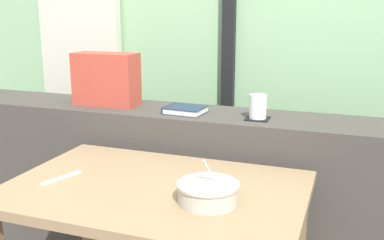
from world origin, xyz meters
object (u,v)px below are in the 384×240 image
at_px(breakfast_table, 156,218).
at_px(soup_bowl, 208,193).
at_px(coaster_square, 257,119).
at_px(juice_glass, 258,108).
at_px(fork_utensil, 61,178).
at_px(throw_pillow, 106,79).
at_px(closed_book, 185,110).

distance_m(breakfast_table, soup_bowl, 0.28).
relative_size(breakfast_table, coaster_square, 10.55).
bearing_deg(juice_glass, fork_utensil, -135.65).
distance_m(breakfast_table, coaster_square, 0.65).
bearing_deg(coaster_square, throw_pillow, 176.65).
height_order(juice_glass, throw_pillow, throw_pillow).
bearing_deg(coaster_square, breakfast_table, -114.70).
distance_m(soup_bowl, fork_utensil, 0.58).
xyz_separation_m(breakfast_table, juice_glass, (0.25, 0.54, 0.31)).
height_order(coaster_square, closed_book, closed_book).
xyz_separation_m(throw_pillow, soup_bowl, (0.75, -0.66, -0.24)).
xyz_separation_m(breakfast_table, closed_book, (-0.09, 0.55, 0.28)).
bearing_deg(throw_pillow, juice_glass, -3.35).
bearing_deg(soup_bowl, throw_pillow, 138.79).
bearing_deg(closed_book, juice_glass, -1.02).
distance_m(coaster_square, soup_bowl, 0.62).
relative_size(throw_pillow, fork_utensil, 1.88).
bearing_deg(throw_pillow, coaster_square, -3.35).
height_order(closed_book, throw_pillow, throw_pillow).
bearing_deg(fork_utensil, coaster_square, 63.02).
distance_m(breakfast_table, fork_utensil, 0.38).
distance_m(closed_book, fork_utensil, 0.67).
xyz_separation_m(breakfast_table, throw_pillow, (-0.53, 0.59, 0.39)).
distance_m(juice_glass, soup_bowl, 0.63).
height_order(coaster_square, juice_glass, juice_glass).
bearing_deg(breakfast_table, closed_book, 99.66).
distance_m(breakfast_table, throw_pillow, 0.88).
xyz_separation_m(closed_book, throw_pillow, (-0.44, 0.04, 0.12)).
xyz_separation_m(juice_glass, throw_pillow, (-0.78, 0.05, 0.08)).
height_order(breakfast_table, closed_book, closed_book).
distance_m(breakfast_table, closed_book, 0.62).
relative_size(throw_pillow, soup_bowl, 1.57).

